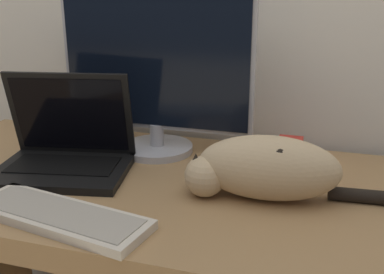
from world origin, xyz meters
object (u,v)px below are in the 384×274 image
external_keyboard (59,216)px  laptop (65,152)px  cat (264,167)px  monitor (155,67)px

external_keyboard → laptop: bearing=128.7°
laptop → cat: laptop is taller
monitor → external_keyboard: size_ratio=1.34×
external_keyboard → cat: bearing=40.5°
monitor → external_keyboard: (-0.04, -0.45, -0.24)m
laptop → cat: bearing=-12.7°
monitor → laptop: (-0.18, -0.21, -0.20)m
cat → monitor: bearing=142.8°
monitor → external_keyboard: 0.52m
external_keyboard → cat: size_ratio=0.89×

